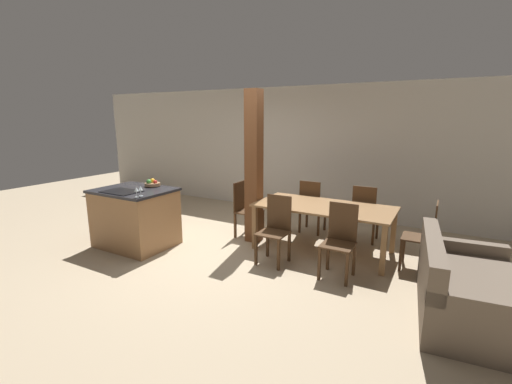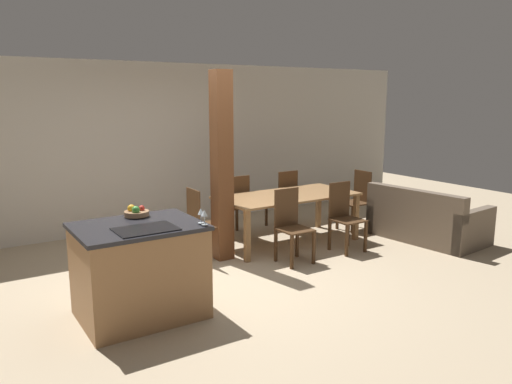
% 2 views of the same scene
% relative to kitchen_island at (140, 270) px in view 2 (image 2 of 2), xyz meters
% --- Properties ---
extents(ground_plane, '(16.00, 16.00, 0.00)m').
position_rel_kitchen_island_xyz_m(ground_plane, '(1.23, 0.53, -0.47)').
color(ground_plane, tan).
extents(wall_back, '(11.20, 0.08, 2.70)m').
position_rel_kitchen_island_xyz_m(wall_back, '(1.23, 3.27, 0.88)').
color(wall_back, beige).
rests_on(wall_back, ground_plane).
extents(kitchen_island, '(1.19, 0.93, 0.95)m').
position_rel_kitchen_island_xyz_m(kitchen_island, '(0.00, 0.00, 0.00)').
color(kitchen_island, '#9E7047').
rests_on(kitchen_island, ground_plane).
extents(fruit_bowl, '(0.25, 0.25, 0.12)m').
position_rel_kitchen_island_xyz_m(fruit_bowl, '(0.10, 0.31, 0.52)').
color(fruit_bowl, '#99704C').
rests_on(fruit_bowl, kitchen_island).
extents(wine_glass_near, '(0.06, 0.06, 0.15)m').
position_rel_kitchen_island_xyz_m(wine_glass_near, '(0.52, -0.40, 0.59)').
color(wine_glass_near, silver).
rests_on(wine_glass_near, kitchen_island).
extents(wine_glass_middle, '(0.06, 0.06, 0.15)m').
position_rel_kitchen_island_xyz_m(wine_glass_middle, '(0.52, -0.32, 0.59)').
color(wine_glass_middle, silver).
rests_on(wine_glass_middle, kitchen_island).
extents(dining_table, '(2.07, 1.01, 0.73)m').
position_rel_kitchen_island_xyz_m(dining_table, '(2.72, 1.26, 0.18)').
color(dining_table, olive).
rests_on(dining_table, ground_plane).
extents(dining_chair_near_left, '(0.40, 0.40, 0.97)m').
position_rel_kitchen_island_xyz_m(dining_chair_near_left, '(2.26, 0.54, 0.03)').
color(dining_chair_near_left, '#472D19').
rests_on(dining_chair_near_left, ground_plane).
extents(dining_chair_near_right, '(0.40, 0.40, 0.97)m').
position_rel_kitchen_island_xyz_m(dining_chair_near_right, '(3.19, 0.54, 0.03)').
color(dining_chair_near_right, '#472D19').
rests_on(dining_chair_near_right, ground_plane).
extents(dining_chair_far_left, '(0.40, 0.40, 0.97)m').
position_rel_kitchen_island_xyz_m(dining_chair_far_left, '(2.26, 1.99, 0.03)').
color(dining_chair_far_left, '#472D19').
rests_on(dining_chair_far_left, ground_plane).
extents(dining_chair_far_right, '(0.40, 0.40, 0.97)m').
position_rel_kitchen_island_xyz_m(dining_chair_far_right, '(3.19, 1.99, 0.03)').
color(dining_chair_far_right, '#472D19').
rests_on(dining_chair_far_right, ground_plane).
extents(dining_chair_head_end, '(0.40, 0.40, 0.97)m').
position_rel_kitchen_island_xyz_m(dining_chair_head_end, '(1.31, 1.26, 0.03)').
color(dining_chair_head_end, '#472D19').
rests_on(dining_chair_head_end, ground_plane).
extents(dining_chair_foot_end, '(0.40, 0.40, 0.97)m').
position_rel_kitchen_island_xyz_m(dining_chair_foot_end, '(4.14, 1.26, 0.03)').
color(dining_chair_foot_end, '#472D19').
rests_on(dining_chair_foot_end, ground_plane).
extents(couch, '(1.08, 1.71, 0.82)m').
position_rel_kitchen_island_xyz_m(couch, '(4.61, 0.25, -0.19)').
color(couch, brown).
rests_on(couch, ground_plane).
extents(timber_post, '(0.23, 0.23, 2.49)m').
position_rel_kitchen_island_xyz_m(timber_post, '(1.56, 1.13, 0.77)').
color(timber_post, brown).
rests_on(timber_post, ground_plane).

